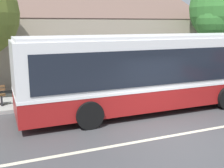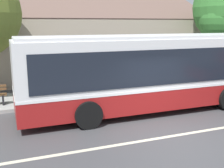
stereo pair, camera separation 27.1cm
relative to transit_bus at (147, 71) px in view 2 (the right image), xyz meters
The scene contains 5 objects.
ground_plane 3.40m from the transit_bus, 99.29° to the right, with size 300.00×300.00×0.00m, color #424244.
sidewalk_far 3.53m from the transit_bus, 98.72° to the left, with size 60.00×3.00×0.15m, color #9E9E99.
lane_divider_stripe 3.39m from the transit_bus, 99.29° to the right, with size 60.00×0.16×0.01m, color beige.
community_building 11.29m from the transit_bus, 100.39° to the left, with size 20.62×10.41×7.28m.
transit_bus is the anchor object (origin of this frame).
Camera 2 is at (-5.05, -7.38, 3.64)m, focal length 45.00 mm.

